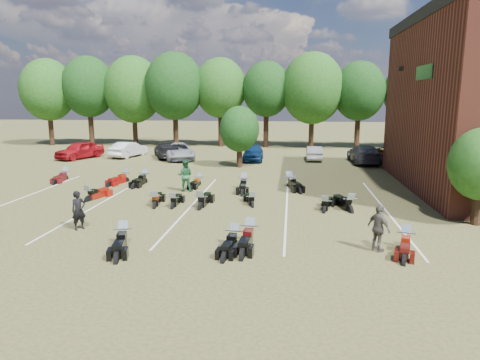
# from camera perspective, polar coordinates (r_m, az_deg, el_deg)

# --- Properties ---
(ground) EXTENTS (160.00, 160.00, 0.00)m
(ground) POSITION_cam_1_polar(r_m,az_deg,el_deg) (19.65, 0.24, -5.71)
(ground) COLOR brown
(ground) RESTS_ON ground
(car_0) EXTENTS (3.51, 5.08, 1.61)m
(car_0) POSITION_cam_1_polar(r_m,az_deg,el_deg) (42.25, -20.59, 3.77)
(car_0) COLOR maroon
(car_0) RESTS_ON ground
(car_1) EXTENTS (2.54, 4.62, 1.44)m
(car_1) POSITION_cam_1_polar(r_m,az_deg,el_deg) (42.03, -14.63, 3.97)
(car_1) COLOR silver
(car_1) RESTS_ON ground
(car_2) EXTENTS (4.35, 5.90, 1.49)m
(car_2) POSITION_cam_1_polar(r_m,az_deg,el_deg) (39.54, -8.23, 3.82)
(car_2) COLOR #92949A
(car_2) RESTS_ON ground
(car_3) EXTENTS (3.98, 5.59, 1.50)m
(car_3) POSITION_cam_1_polar(r_m,az_deg,el_deg) (40.71, -9.67, 4.00)
(car_3) COLOR black
(car_3) RESTS_ON ground
(car_4) EXTENTS (1.92, 4.42, 1.48)m
(car_4) POSITION_cam_1_polar(r_m,az_deg,el_deg) (38.38, 1.76, 3.71)
(car_4) COLOR #0B234F
(car_4) RESTS_ON ground
(car_5) EXTENTS (1.35, 3.87, 1.27)m
(car_5) POSITION_cam_1_polar(r_m,az_deg,el_deg) (39.24, 9.83, 3.56)
(car_5) COLOR #AEAEA9
(car_5) RESTS_ON ground
(car_6) EXTENTS (3.26, 5.35, 1.39)m
(car_6) POSITION_cam_1_polar(r_m,az_deg,el_deg) (38.82, 19.69, 3.07)
(car_6) COLOR #540407
(car_6) RESTS_ON ground
(car_7) EXTENTS (2.42, 5.55, 1.59)m
(car_7) POSITION_cam_1_polar(r_m,az_deg,el_deg) (38.41, 16.21, 3.36)
(car_7) COLOR #37373C
(car_7) RESTS_ON ground
(person_black) EXTENTS (0.71, 0.74, 1.71)m
(person_black) POSITION_cam_1_polar(r_m,az_deg,el_deg) (19.74, -20.71, -3.81)
(person_black) COLOR black
(person_black) RESTS_ON ground
(person_green) EXTENTS (0.99, 0.80, 1.95)m
(person_green) POSITION_cam_1_polar(r_m,az_deg,el_deg) (26.09, -7.33, 0.61)
(person_green) COLOR #225A33
(person_green) RESTS_ON ground
(person_grey) EXTENTS (0.96, 1.11, 1.78)m
(person_grey) POSITION_cam_1_polar(r_m,az_deg,el_deg) (16.71, 18.02, -6.13)
(person_grey) COLOR #514D46
(person_grey) RESTS_ON ground
(motorcycle_2) EXTENTS (1.30, 2.47, 1.32)m
(motorcycle_2) POSITION_cam_1_polar(r_m,az_deg,el_deg) (17.43, -15.24, -8.35)
(motorcycle_2) COLOR black
(motorcycle_2) RESTS_ON ground
(motorcycle_3) EXTENTS (0.89, 2.25, 1.22)m
(motorcycle_3) POSITION_cam_1_polar(r_m,az_deg,el_deg) (16.74, -0.83, -8.75)
(motorcycle_3) COLOR black
(motorcycle_3) RESTS_ON ground
(motorcycle_5) EXTENTS (0.91, 2.48, 1.36)m
(motorcycle_5) POSITION_cam_1_polar(r_m,az_deg,el_deg) (17.15, 1.29, -8.27)
(motorcycle_5) COLOR black
(motorcycle_5) RESTS_ON ground
(motorcycle_6) EXTENTS (1.29, 2.35, 1.25)m
(motorcycle_6) POSITION_cam_1_polar(r_m,az_deg,el_deg) (17.64, 21.15, -8.49)
(motorcycle_6) COLOR #410C09
(motorcycle_6) RESTS_ON ground
(motorcycle_7) EXTENTS (1.30, 2.35, 1.25)m
(motorcycle_7) POSITION_cam_1_polar(r_m,az_deg,el_deg) (25.06, -19.48, -2.66)
(motorcycle_7) COLOR maroon
(motorcycle_7) RESTS_ON ground
(motorcycle_8) EXTENTS (1.06, 2.36, 1.27)m
(motorcycle_8) POSITION_cam_1_polar(r_m,az_deg,el_deg) (22.66, -11.28, -3.65)
(motorcycle_8) COLOR black
(motorcycle_8) RESTS_ON ground
(motorcycle_9) EXTENTS (0.89, 2.46, 1.35)m
(motorcycle_9) POSITION_cam_1_polar(r_m,az_deg,el_deg) (22.08, -5.28, -3.86)
(motorcycle_9) COLOR black
(motorcycle_9) RESTS_ON ground
(motorcycle_10) EXTENTS (0.72, 2.11, 1.17)m
(motorcycle_10) POSITION_cam_1_polar(r_m,az_deg,el_deg) (22.43, -8.92, -3.72)
(motorcycle_10) COLOR black
(motorcycle_10) RESTS_ON ground
(motorcycle_11) EXTENTS (1.12, 2.10, 1.12)m
(motorcycle_11) POSITION_cam_1_polar(r_m,az_deg,el_deg) (22.47, 1.61, -3.55)
(motorcycle_11) COLOR black
(motorcycle_11) RESTS_ON ground
(motorcycle_12) EXTENTS (1.13, 2.27, 1.21)m
(motorcycle_12) POSITION_cam_1_polar(r_m,az_deg,el_deg) (21.83, 11.22, -4.21)
(motorcycle_12) COLOR black
(motorcycle_12) RESTS_ON ground
(motorcycle_13) EXTENTS (1.49, 2.57, 1.37)m
(motorcycle_13) POSITION_cam_1_polar(r_m,az_deg,el_deg) (22.14, 14.38, -4.14)
(motorcycle_13) COLOR black
(motorcycle_13) RESTS_ON ground
(motorcycle_14) EXTENTS (0.84, 2.23, 1.22)m
(motorcycle_14) POSITION_cam_1_polar(r_m,az_deg,el_deg) (31.97, -22.23, 0.03)
(motorcycle_14) COLOR #4D0B0F
(motorcycle_14) RESTS_ON ground
(motorcycle_15) EXTENTS (1.35, 2.39, 1.27)m
(motorcycle_15) POSITION_cam_1_polar(r_m,az_deg,el_deg) (29.84, -14.98, -0.26)
(motorcycle_15) COLOR maroon
(motorcycle_15) RESTS_ON ground
(motorcycle_16) EXTENTS (0.90, 2.41, 1.32)m
(motorcycle_16) POSITION_cam_1_polar(r_m,az_deg,el_deg) (29.14, -12.60, -0.41)
(motorcycle_16) COLOR black
(motorcycle_16) RESTS_ON ground
(motorcycle_17) EXTENTS (0.85, 2.06, 1.11)m
(motorcycle_17) POSITION_cam_1_polar(r_m,az_deg,el_deg) (27.92, -5.50, -0.69)
(motorcycle_17) COLOR black
(motorcycle_17) RESTS_ON ground
(motorcycle_18) EXTENTS (0.92, 2.53, 1.39)m
(motorcycle_18) POSITION_cam_1_polar(r_m,az_deg,el_deg) (26.72, 0.53, -1.18)
(motorcycle_18) COLOR black
(motorcycle_18) RESTS_ON ground
(motorcycle_19) EXTENTS (1.54, 2.61, 1.39)m
(motorcycle_19) POSITION_cam_1_polar(r_m,az_deg,el_deg) (27.37, 6.66, -0.96)
(motorcycle_19) COLOR black
(motorcycle_19) RESTS_ON ground
(tree_line) EXTENTS (56.00, 6.00, 9.79)m
(tree_line) POSITION_cam_1_polar(r_m,az_deg,el_deg) (47.79, 3.14, 11.85)
(tree_line) COLOR black
(tree_line) RESTS_ON ground
(young_tree_midfield) EXTENTS (3.20, 3.20, 4.70)m
(young_tree_midfield) POSITION_cam_1_polar(r_m,az_deg,el_deg) (34.54, -0.08, 6.81)
(young_tree_midfield) COLOR black
(young_tree_midfield) RESTS_ON ground
(parking_lines) EXTENTS (20.10, 14.00, 0.01)m
(parking_lines) POSITION_cam_1_polar(r_m,az_deg,el_deg) (23.01, -6.34, -3.26)
(parking_lines) COLOR silver
(parking_lines) RESTS_ON ground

